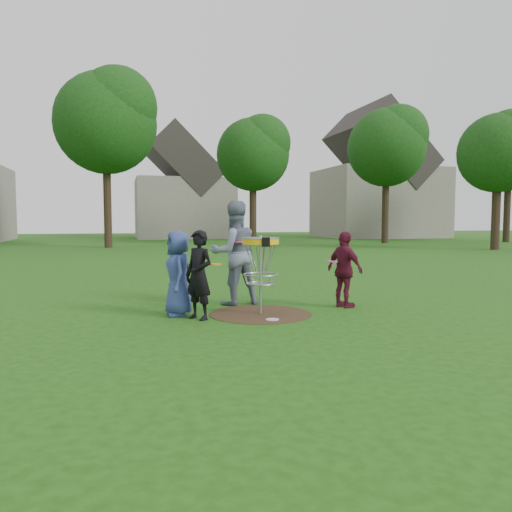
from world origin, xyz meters
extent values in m
plane|color=#19470F|center=(0.00, 0.00, 0.00)|extent=(100.00, 100.00, 0.00)
cylinder|color=#47331E|center=(0.00, 0.00, 0.00)|extent=(1.80, 1.80, 0.01)
imported|color=navy|center=(-1.40, 0.24, 0.73)|extent=(0.48, 0.72, 1.46)
imported|color=black|center=(-1.11, -0.16, 0.74)|extent=(0.61, 0.65, 1.48)
imported|color=slate|center=(-0.22, 1.10, 1.00)|extent=(1.08, 0.90, 2.01)
imported|color=#591428|center=(1.71, 0.23, 0.72)|extent=(0.62, 0.91, 1.43)
cylinder|color=silver|center=(0.04, -0.56, 0.01)|extent=(0.22, 0.22, 0.02)
cylinder|color=#9EA0A5|center=(0.00, 0.00, 0.69)|extent=(0.05, 0.05, 1.38)
cylinder|color=#F1AC0C|center=(0.00, 0.00, 1.28)|extent=(0.64, 0.64, 0.10)
cylinder|color=#9EA0A5|center=(0.00, 0.00, 1.34)|extent=(0.66, 0.66, 0.01)
cube|color=black|center=(0.00, -0.33, 1.28)|extent=(0.14, 0.02, 0.16)
torus|color=#9EA0A5|center=(0.00, 0.00, 0.70)|extent=(0.62, 0.62, 0.02)
torus|color=#9EA0A5|center=(0.00, 0.00, 0.54)|extent=(0.50, 0.50, 0.02)
cylinder|color=#9EA0A5|center=(0.00, 0.00, 0.53)|extent=(0.44, 0.44, 0.01)
cylinder|color=#A6F21A|center=(-1.12, 0.20, 0.90)|extent=(0.22, 0.22, 0.02)
cylinder|color=orange|center=(-0.83, -0.12, 0.91)|extent=(0.22, 0.22, 0.02)
cylinder|color=#FF437E|center=(-0.17, 0.82, 1.23)|extent=(0.22, 0.22, 0.02)
cylinder|color=#E23BAA|center=(1.43, 0.19, 0.88)|extent=(0.22, 0.22, 0.02)
cylinder|color=#38281C|center=(-3.00, 21.50, 2.31)|extent=(0.46, 0.46, 4.62)
sphere|color=#164211|center=(-3.00, 21.50, 7.04)|extent=(5.72, 5.72, 5.72)
cylinder|color=#38281C|center=(6.00, 23.00, 1.89)|extent=(0.46, 0.46, 3.78)
sphere|color=#164211|center=(6.00, 23.00, 5.76)|extent=(4.68, 4.68, 4.68)
cylinder|color=#38281C|center=(15.00, 22.00, 2.10)|extent=(0.46, 0.46, 4.20)
sphere|color=#164211|center=(15.00, 22.00, 6.40)|extent=(5.20, 5.20, 5.20)
cylinder|color=#38281C|center=(24.00, 21.00, 1.99)|extent=(0.46, 0.46, 3.99)
sphere|color=#164211|center=(24.00, 21.00, 6.08)|extent=(4.94, 4.94, 4.94)
cylinder|color=#38281C|center=(17.00, 14.00, 1.68)|extent=(0.46, 0.46, 3.36)
sphere|color=#164211|center=(17.00, 14.00, 5.12)|extent=(4.16, 4.16, 4.16)
cube|color=gray|center=(3.00, 35.00, 2.50)|extent=(8.00, 7.00, 5.00)
cube|color=#2D2826|center=(3.00, 35.00, 6.44)|extent=(6.11, 7.14, 6.11)
cube|color=gray|center=(20.00, 32.00, 3.00)|extent=(10.00, 8.00, 6.00)
cube|color=#2D2826|center=(20.00, 32.00, 7.80)|extent=(7.64, 8.16, 7.64)
camera|label=1|loc=(-2.36, -8.32, 1.68)|focal=35.00mm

